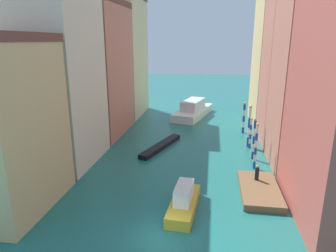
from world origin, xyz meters
TOP-DOWN VIEW (x-y plane):
  - ground_plane at (0.00, 24.50)m, footprint 154.00×154.00m
  - building_left_0 at (-12.38, 2.26)m, footprint 6.49×8.79m
  - building_left_1 at (-12.38, 11.65)m, footprint 6.49×9.36m
  - building_left_2 at (-12.38, 22.51)m, footprint 6.49×11.78m
  - building_left_3 at (-12.38, 33.81)m, footprint 6.49×10.87m
  - building_right_1 at (12.38, 14.37)m, footprint 6.49×8.02m
  - building_right_2 at (12.38, 21.98)m, footprint 6.49×7.27m
  - building_right_3 at (12.38, 30.88)m, footprint 6.49×10.07m
  - waterfront_dock at (7.27, 7.25)m, footprint 3.25×6.49m
  - person_on_dock at (7.18, 8.65)m, footprint 0.36×0.36m
  - mooring_pole_0 at (7.48, 12.50)m, footprint 0.29×0.29m
  - mooring_pole_1 at (7.60, 15.09)m, footprint 0.30×0.30m
  - mooring_pole_2 at (7.68, 18.63)m, footprint 0.30×0.30m
  - mooring_pole_3 at (7.52, 19.13)m, footprint 0.36×0.36m
  - mooring_pole_4 at (7.43, 24.93)m, footprint 0.37×0.37m
  - vaporetto_white at (-0.25, 33.69)m, footprint 6.57×12.10m
  - gondola_black at (-3.01, 16.99)m, footprint 3.82×8.63m
  - motorboat_0 at (1.09, 3.55)m, footprint 2.25×5.76m

SIDE VIEW (x-z plane):
  - ground_plane at x=0.00m, z-range 0.00..0.00m
  - gondola_black at x=-3.01m, z-range 0.00..0.54m
  - waterfront_dock at x=7.27m, z-range 0.00..0.55m
  - motorboat_0 at x=1.09m, z-range -0.30..1.81m
  - vaporetto_white at x=-0.25m, z-range -0.34..2.51m
  - person_on_dock at x=7.18m, z-range 0.49..1.91m
  - mooring_pole_2 at x=7.68m, z-range 0.04..3.83m
  - mooring_pole_4 at x=7.43m, z-range 0.06..4.50m
  - mooring_pole_1 at x=7.60m, z-range 0.05..4.70m
  - mooring_pole_0 at x=7.48m, z-range 0.05..4.84m
  - mooring_pole_3 at x=7.52m, z-range 0.05..5.25m
  - building_left_0 at x=-12.38m, z-range 0.01..13.21m
  - building_left_2 at x=-12.38m, z-range 0.01..17.83m
  - building_right_1 at x=12.38m, z-range 0.01..17.95m
  - building_left_1 at x=-12.38m, z-range 0.01..18.32m
  - building_left_3 at x=-12.38m, z-range 0.01..19.79m
  - building_right_2 at x=12.38m, z-range 0.01..20.30m
  - building_right_3 at x=12.38m, z-range 0.01..22.25m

